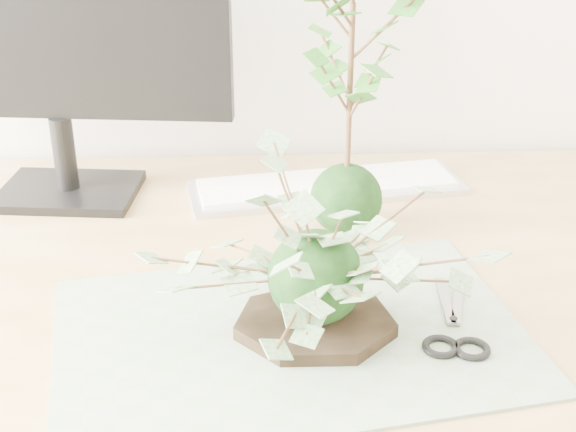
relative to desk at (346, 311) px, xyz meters
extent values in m
cube|color=tan|center=(0.00, 0.00, 0.07)|extent=(1.60, 0.70, 0.04)
cube|color=gray|center=(-0.08, -0.18, 0.09)|extent=(0.55, 0.42, 0.00)
cylinder|color=black|center=(-0.06, -0.18, 0.10)|extent=(0.19, 0.19, 0.01)
sphere|color=black|center=(-0.06, -0.18, 0.16)|extent=(0.10, 0.10, 0.10)
sphere|color=black|center=(0.00, 0.06, 0.14)|extent=(0.10, 0.10, 0.10)
cylinder|color=#4A311B|center=(0.00, 0.06, 0.28)|extent=(0.01, 0.01, 0.24)
cube|color=silver|center=(-0.01, 0.20, 0.09)|extent=(0.43, 0.19, 0.01)
cube|color=white|center=(-0.01, 0.20, 0.10)|extent=(0.40, 0.16, 0.01)
cube|color=black|center=(-0.40, 0.20, 0.09)|extent=(0.21, 0.17, 0.01)
cylinder|color=black|center=(-0.40, 0.20, 0.16)|extent=(0.03, 0.03, 0.11)
cube|color=black|center=(-0.40, 0.21, 0.37)|extent=(0.50, 0.08, 0.32)
cube|color=gray|center=(0.09, -0.13, 0.09)|extent=(0.02, 0.10, 0.00)
cube|color=gray|center=(0.10, -0.13, 0.09)|extent=(0.04, 0.10, 0.00)
torus|color=black|center=(0.08, -0.22, 0.10)|extent=(0.05, 0.05, 0.01)
torus|color=black|center=(0.11, -0.22, 0.10)|extent=(0.05, 0.05, 0.01)
camera|label=1|loc=(-0.12, -0.91, 0.59)|focal=50.00mm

